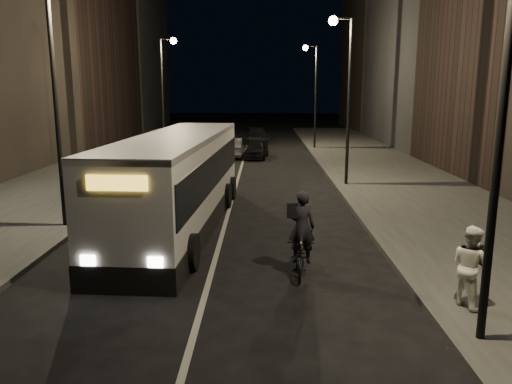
{
  "coord_description": "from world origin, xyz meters",
  "views": [
    {
      "loc": [
        1.4,
        -12.93,
        4.87
      ],
      "look_at": [
        1.16,
        3.35,
        1.5
      ],
      "focal_mm": 35.0,
      "sensor_mm": 36.0,
      "label": 1
    }
  ],
  "objects_px": {
    "streetlight_left_far": "(166,82)",
    "car_far": "(257,136)",
    "streetlight_right_near": "(492,60)",
    "streetlight_left_near": "(61,74)",
    "city_bus": "(179,178)",
    "cyclist_on_bicycle": "(301,247)",
    "streetlight_right_far": "(313,83)",
    "car_mid": "(232,148)",
    "streetlight_right_mid": "(344,79)",
    "car_near": "(256,149)",
    "pedestrian_woman": "(471,266)"
  },
  "relations": [
    {
      "from": "streetlight_left_far",
      "to": "car_far",
      "type": "distance_m",
      "value": 13.08
    },
    {
      "from": "city_bus",
      "to": "cyclist_on_bicycle",
      "type": "xyz_separation_m",
      "value": [
        4.0,
        -4.65,
        -1.03
      ]
    },
    {
      "from": "streetlight_left_far",
      "to": "cyclist_on_bicycle",
      "type": "bearing_deg",
      "value": -70.86
    },
    {
      "from": "streetlight_right_near",
      "to": "car_far",
      "type": "height_order",
      "value": "streetlight_right_near"
    },
    {
      "from": "streetlight_left_far",
      "to": "car_mid",
      "type": "height_order",
      "value": "streetlight_left_far"
    },
    {
      "from": "car_far",
      "to": "city_bus",
      "type": "bearing_deg",
      "value": -96.76
    },
    {
      "from": "streetlight_left_near",
      "to": "streetlight_left_far",
      "type": "distance_m",
      "value": 18.0
    },
    {
      "from": "cyclist_on_bicycle",
      "to": "pedestrian_woman",
      "type": "bearing_deg",
      "value": -28.72
    },
    {
      "from": "car_mid",
      "to": "car_far",
      "type": "bearing_deg",
      "value": -101.49
    },
    {
      "from": "streetlight_right_far",
      "to": "car_far",
      "type": "bearing_deg",
      "value": 134.68
    },
    {
      "from": "cyclist_on_bicycle",
      "to": "car_mid",
      "type": "relative_size",
      "value": 0.55
    },
    {
      "from": "streetlight_right_near",
      "to": "streetlight_right_far",
      "type": "bearing_deg",
      "value": 90.0
    },
    {
      "from": "car_far",
      "to": "streetlight_right_mid",
      "type": "bearing_deg",
      "value": -79.47
    },
    {
      "from": "cyclist_on_bicycle",
      "to": "car_near",
      "type": "relative_size",
      "value": 0.6
    },
    {
      "from": "car_near",
      "to": "car_mid",
      "type": "bearing_deg",
      "value": 169.06
    },
    {
      "from": "streetlight_right_mid",
      "to": "cyclist_on_bicycle",
      "type": "xyz_separation_m",
      "value": [
        -2.94,
        -12.26,
        -4.59
      ]
    },
    {
      "from": "streetlight_right_near",
      "to": "streetlight_right_far",
      "type": "height_order",
      "value": "same"
    },
    {
      "from": "streetlight_right_near",
      "to": "cyclist_on_bicycle",
      "type": "relative_size",
      "value": 3.51
    },
    {
      "from": "streetlight_left_far",
      "to": "city_bus",
      "type": "xyz_separation_m",
      "value": [
        3.73,
        -17.62,
        -3.56
      ]
    },
    {
      "from": "pedestrian_woman",
      "to": "streetlight_right_near",
      "type": "bearing_deg",
      "value": 134.78
    },
    {
      "from": "streetlight_left_near",
      "to": "city_bus",
      "type": "bearing_deg",
      "value": 5.88
    },
    {
      "from": "pedestrian_woman",
      "to": "car_far",
      "type": "relative_size",
      "value": 0.38
    },
    {
      "from": "streetlight_right_mid",
      "to": "streetlight_left_far",
      "type": "relative_size",
      "value": 1.0
    },
    {
      "from": "streetlight_right_mid",
      "to": "pedestrian_woman",
      "type": "bearing_deg",
      "value": -87.62
    },
    {
      "from": "car_near",
      "to": "cyclist_on_bicycle",
      "type": "bearing_deg",
      "value": -80.46
    },
    {
      "from": "city_bus",
      "to": "car_far",
      "type": "distance_m",
      "value": 28.3
    },
    {
      "from": "pedestrian_woman",
      "to": "car_far",
      "type": "height_order",
      "value": "pedestrian_woman"
    },
    {
      "from": "streetlight_right_far",
      "to": "car_mid",
      "type": "xyz_separation_m",
      "value": [
        -6.22,
        -4.84,
        -4.67
      ]
    },
    {
      "from": "streetlight_right_far",
      "to": "streetlight_left_near",
      "type": "height_order",
      "value": "same"
    },
    {
      "from": "pedestrian_woman",
      "to": "car_far",
      "type": "xyz_separation_m",
      "value": [
        -5.12,
        35.09,
        -0.37
      ]
    },
    {
      "from": "streetlight_right_mid",
      "to": "streetlight_right_far",
      "type": "bearing_deg",
      "value": 90.0
    },
    {
      "from": "car_near",
      "to": "car_far",
      "type": "distance_m",
      "value": 9.93
    },
    {
      "from": "streetlight_right_far",
      "to": "streetlight_left_far",
      "type": "height_order",
      "value": "same"
    },
    {
      "from": "pedestrian_woman",
      "to": "cyclist_on_bicycle",
      "type": "bearing_deg",
      "value": 34.49
    },
    {
      "from": "pedestrian_woman",
      "to": "car_mid",
      "type": "distance_m",
      "value": 26.58
    },
    {
      "from": "city_bus",
      "to": "car_far",
      "type": "relative_size",
      "value": 2.56
    },
    {
      "from": "car_near",
      "to": "car_mid",
      "type": "xyz_separation_m",
      "value": [
        -1.77,
        0.53,
        0.04
      ]
    },
    {
      "from": "streetlight_left_near",
      "to": "streetlight_left_far",
      "type": "height_order",
      "value": "same"
    },
    {
      "from": "streetlight_right_mid",
      "to": "cyclist_on_bicycle",
      "type": "distance_m",
      "value": 13.42
    },
    {
      "from": "pedestrian_woman",
      "to": "car_mid",
      "type": "xyz_separation_m",
      "value": [
        -6.82,
        25.69,
        -0.38
      ]
    },
    {
      "from": "streetlight_right_near",
      "to": "streetlight_left_near",
      "type": "xyz_separation_m",
      "value": [
        -10.66,
        8.0,
        0.0
      ]
    },
    {
      "from": "city_bus",
      "to": "car_far",
      "type": "height_order",
      "value": "city_bus"
    },
    {
      "from": "streetlight_right_far",
      "to": "car_far",
      "type": "distance_m",
      "value": 7.93
    },
    {
      "from": "streetlight_right_near",
      "to": "streetlight_left_near",
      "type": "bearing_deg",
      "value": 143.12
    },
    {
      "from": "streetlight_left_near",
      "to": "car_near",
      "type": "distance_m",
      "value": 20.2
    },
    {
      "from": "streetlight_right_mid",
      "to": "streetlight_right_far",
      "type": "height_order",
      "value": "same"
    },
    {
      "from": "streetlight_right_near",
      "to": "streetlight_right_mid",
      "type": "height_order",
      "value": "same"
    },
    {
      "from": "streetlight_left_far",
      "to": "pedestrian_woman",
      "type": "xyz_separation_m",
      "value": [
        11.27,
        -24.53,
        -4.29
      ]
    },
    {
      "from": "streetlight_left_far",
      "to": "car_far",
      "type": "height_order",
      "value": "streetlight_left_far"
    },
    {
      "from": "streetlight_right_far",
      "to": "pedestrian_woman",
      "type": "bearing_deg",
      "value": -88.87
    }
  ]
}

